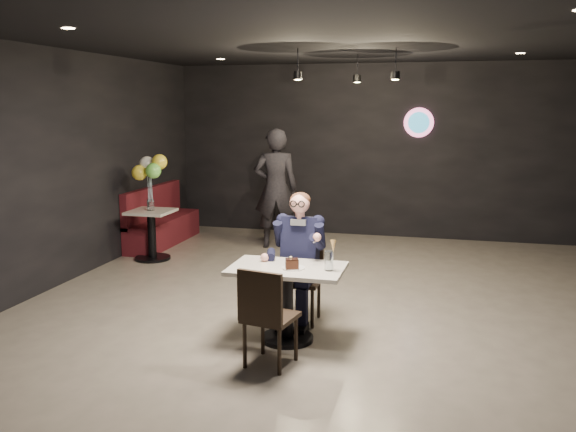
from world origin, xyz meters
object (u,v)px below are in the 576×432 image
(balloon_vase, at_px, (151,205))
(chair_far, at_px, (300,280))
(passerby, at_px, (276,189))
(chair_near, at_px, (271,315))
(sundae_glass, at_px, (329,261))
(seated_man, at_px, (300,256))
(booth_bench, at_px, (163,216))
(main_table, at_px, (287,304))
(side_table, at_px, (152,234))

(balloon_vase, bearing_deg, chair_far, -36.51)
(chair_far, relative_size, passerby, 0.48)
(chair_far, distance_m, balloon_vase, 3.47)
(chair_near, xyz_separation_m, sundae_glass, (0.42, 0.56, 0.38))
(seated_man, xyz_separation_m, passerby, (-1.18, 3.29, 0.25))
(chair_near, relative_size, passerby, 0.48)
(seated_man, height_order, booth_bench, seated_man)
(main_table, bearing_deg, sundae_glass, -4.30)
(booth_bench, relative_size, balloon_vase, 12.00)
(main_table, bearing_deg, chair_far, 90.00)
(balloon_vase, bearing_deg, sundae_glass, -39.55)
(sundae_glass, bearing_deg, main_table, 175.70)
(seated_man, relative_size, booth_bench, 0.75)
(seated_man, xyz_separation_m, balloon_vase, (-2.77, 2.05, 0.11))
(chair_near, xyz_separation_m, booth_bench, (-3.07, 4.19, 0.02))
(chair_near, bearing_deg, seated_man, 100.99)
(balloon_vase, distance_m, passerby, 2.02)
(balloon_vase, bearing_deg, passerby, 37.99)
(balloon_vase, bearing_deg, side_table, 0.00)
(seated_man, bearing_deg, chair_near, -90.00)
(chair_far, xyz_separation_m, seated_man, (0.00, 0.00, 0.26))
(side_table, bearing_deg, main_table, -43.19)
(main_table, height_order, passerby, passerby)
(sundae_glass, bearing_deg, chair_near, -126.90)
(chair_near, bearing_deg, balloon_vase, 141.99)
(balloon_vase, bearing_deg, booth_bench, 106.70)
(booth_bench, height_order, passerby, passerby)
(seated_man, xyz_separation_m, sundae_glass, (0.42, -0.58, 0.12))
(chair_far, height_order, booth_bench, booth_bench)
(chair_far, distance_m, passerby, 3.53)
(seated_man, relative_size, passerby, 0.75)
(booth_bench, distance_m, side_table, 1.05)
(main_table, bearing_deg, chair_near, -90.00)
(main_table, height_order, balloon_vase, balloon_vase)
(balloon_vase, bearing_deg, main_table, -43.19)
(chair_near, relative_size, booth_bench, 0.48)
(chair_far, xyz_separation_m, passerby, (-1.18, 3.29, 0.51))
(main_table, distance_m, seated_man, 0.65)
(sundae_glass, distance_m, booth_bench, 5.05)
(sundae_glass, bearing_deg, chair_far, 125.64)
(side_table, bearing_deg, chair_near, -49.00)
(seated_man, relative_size, balloon_vase, 8.99)
(sundae_glass, distance_m, balloon_vase, 4.13)
(seated_man, xyz_separation_m, side_table, (-2.77, 2.05, -0.34))
(side_table, distance_m, balloon_vase, 0.45)
(chair_near, distance_m, booth_bench, 5.19)
(chair_far, bearing_deg, sundae_glass, -54.36)
(chair_far, xyz_separation_m, chair_near, (0.00, -1.14, 0.00))
(main_table, bearing_deg, passerby, 107.11)
(sundae_glass, bearing_deg, booth_bench, 133.83)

